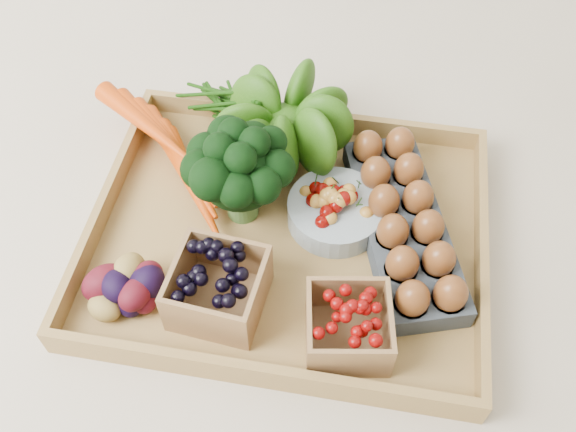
% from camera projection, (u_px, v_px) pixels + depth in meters
% --- Properties ---
extents(ground, '(4.00, 4.00, 0.00)m').
position_uv_depth(ground, '(288.00, 241.00, 0.93)').
color(ground, beige).
rests_on(ground, ground).
extents(tray, '(0.55, 0.45, 0.01)m').
position_uv_depth(tray, '(288.00, 238.00, 0.92)').
color(tray, '#A48044').
rests_on(tray, ground).
extents(carrots, '(0.23, 0.16, 0.05)m').
position_uv_depth(carrots, '(180.00, 159.00, 0.97)').
color(carrots, '#CF4007').
rests_on(carrots, tray).
extents(lettuce, '(0.14, 0.14, 0.14)m').
position_uv_depth(lettuce, '(284.00, 119.00, 0.96)').
color(lettuce, '#1D460B').
rests_on(lettuce, tray).
extents(broccoli, '(0.15, 0.15, 0.12)m').
position_uv_depth(broccoli, '(241.00, 186.00, 0.90)').
color(broccoli, black).
rests_on(broccoli, tray).
extents(cherry_bowl, '(0.14, 0.14, 0.04)m').
position_uv_depth(cherry_bowl, '(336.00, 212.00, 0.92)').
color(cherry_bowl, '#8C9EA5').
rests_on(cherry_bowl, tray).
extents(egg_carton, '(0.20, 0.33, 0.04)m').
position_uv_depth(egg_carton, '(402.00, 228.00, 0.90)').
color(egg_carton, '#373E46').
rests_on(egg_carton, tray).
extents(potatoes, '(0.13, 0.13, 0.07)m').
position_uv_depth(potatoes, '(132.00, 281.00, 0.83)').
color(potatoes, '#400A13').
rests_on(potatoes, tray).
extents(punnet_blackberry, '(0.12, 0.12, 0.08)m').
position_uv_depth(punnet_blackberry, '(218.00, 288.00, 0.82)').
color(punnet_blackberry, black).
rests_on(punnet_blackberry, tray).
extents(punnet_raspberry, '(0.12, 0.12, 0.07)m').
position_uv_depth(punnet_raspberry, '(348.00, 327.00, 0.79)').
color(punnet_raspberry, '#6D0604').
rests_on(punnet_raspberry, tray).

